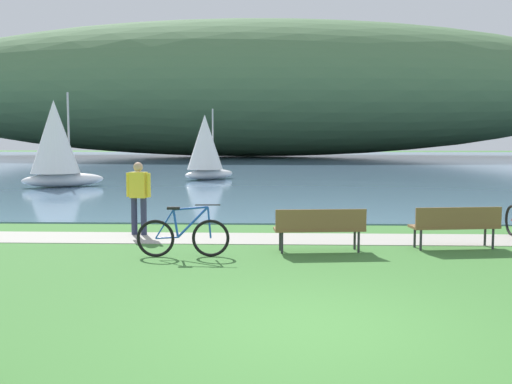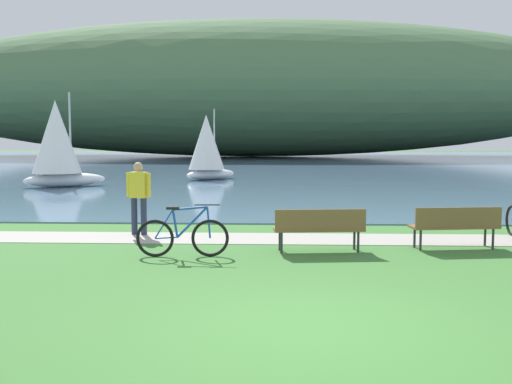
{
  "view_description": "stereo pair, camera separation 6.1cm",
  "coord_description": "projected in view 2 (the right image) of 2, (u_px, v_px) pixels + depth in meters",
  "views": [
    {
      "loc": [
        -0.47,
        -6.91,
        2.27
      ],
      "look_at": [
        -0.97,
        6.93,
        1.0
      ],
      "focal_mm": 41.46,
      "sensor_mm": 36.0,
      "label": 1
    },
    {
      "loc": [
        -0.41,
        -6.91,
        2.27
      ],
      "look_at": [
        -0.97,
        6.93,
        1.0
      ],
      "focal_mm": 41.46,
      "sensor_mm": 36.0,
      "label": 2
    }
  ],
  "objects": [
    {
      "name": "shoreline_path",
      "position": [
        298.0,
        239.0,
        13.29
      ],
      "size": [
        60.0,
        1.5,
        0.01
      ],
      "primitive_type": "cube",
      "color": "#A39E93",
      "rests_on": "ground"
    },
    {
      "name": "sailboat_nearest_to_shore",
      "position": [
        207.0,
        146.0,
        31.47
      ],
      "size": [
        3.01,
        3.06,
        3.8
      ],
      "color": "white",
      "rests_on": "bay_water"
    },
    {
      "name": "ground_plane",
      "position": [
        313.0,
        328.0,
        7.07
      ],
      "size": [
        200.0,
        200.0,
        0.0
      ],
      "primitive_type": "plane",
      "color": "#3D7533"
    },
    {
      "name": "person_at_shoreline",
      "position": [
        139.0,
        194.0,
        13.77
      ],
      "size": [
        0.6,
        0.29,
        1.71
      ],
      "color": "#282D47",
      "rests_on": "ground"
    },
    {
      "name": "sailboat_mid_bay",
      "position": [
        57.0,
        143.0,
        26.77
      ],
      "size": [
        3.66,
        3.07,
        4.3
      ],
      "color": "white",
      "rests_on": "bay_water"
    },
    {
      "name": "distant_hillside",
      "position": [
        250.0,
        90.0,
        71.56
      ],
      "size": [
        88.54,
        28.0,
        16.12
      ],
      "primitive_type": "ellipsoid",
      "color": "#4C7047",
      "rests_on": "bay_water"
    },
    {
      "name": "park_bench_near_camera",
      "position": [
        319.0,
        226.0,
        11.72
      ],
      "size": [
        1.84,
        0.66,
        0.88
      ],
      "color": "brown",
      "rests_on": "ground"
    },
    {
      "name": "bay_water",
      "position": [
        284.0,
        162.0,
        55.25
      ],
      "size": [
        180.0,
        80.0,
        0.04
      ],
      "primitive_type": "cube",
      "color": "#5B7F9E",
      "rests_on": "ground"
    },
    {
      "name": "bicycle_beside_path",
      "position": [
        183.0,
        236.0,
        11.27
      ],
      "size": [
        1.77,
        0.17,
        1.01
      ],
      "color": "black",
      "rests_on": "ground"
    },
    {
      "name": "park_bench_further_along",
      "position": [
        456.0,
        224.0,
        12.05
      ],
      "size": [
        1.85,
        0.72,
        0.88
      ],
      "color": "brown",
      "rests_on": "ground"
    }
  ]
}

